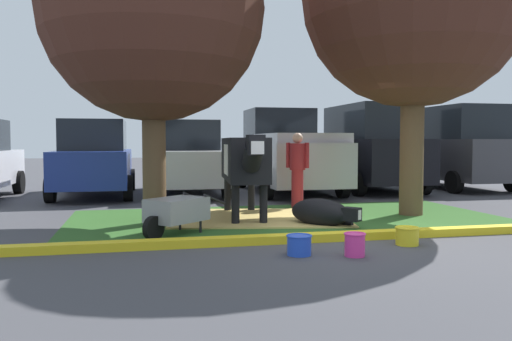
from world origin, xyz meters
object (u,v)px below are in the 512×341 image
object	(u,v)px
wheelbarrow	(176,211)
bucket_yellow	(407,235)
cow_holstein	(245,160)
bucket_blue	(299,244)
suv_black	(369,148)
person_handler	(297,168)
pickup_truck_black	(286,153)
shade_tree_left	(153,10)
sedan_blue	(95,159)
calf_lying	(322,213)
sedan_silver	(187,158)
bucket_pink	(355,244)
suv_dark_grey	(454,147)

from	to	relation	value
wheelbarrow	bucket_yellow	world-z (taller)	wheelbarrow
cow_holstein	bucket_blue	world-z (taller)	cow_holstein
cow_holstein	wheelbarrow	size ratio (longest dim) A/B	2.28
wheelbarrow	suv_black	xyz separation A→B (m)	(6.12, 6.21, 0.88)
person_handler	pickup_truck_black	world-z (taller)	pickup_truck_black
person_handler	wheelbarrow	xyz separation A→B (m)	(-2.82, -2.72, -0.50)
bucket_blue	pickup_truck_black	bearing A→B (deg)	74.99
person_handler	pickup_truck_black	distance (m)	3.64
cow_holstein	suv_black	xyz separation A→B (m)	(4.73, 4.77, 0.16)
wheelbarrow	bucket_yellow	bearing A→B (deg)	-25.35
shade_tree_left	person_handler	bearing A→B (deg)	26.90
person_handler	bucket_yellow	bearing A→B (deg)	-85.86
bucket_yellow	sedan_blue	world-z (taller)	sedan_blue
calf_lying	pickup_truck_black	distance (m)	6.14
wheelbarrow	bucket_blue	xyz separation A→B (m)	(1.44, -1.76, -0.25)
person_handler	sedan_blue	size ratio (longest dim) A/B	0.37
person_handler	wheelbarrow	size ratio (longest dim) A/B	1.20
sedan_silver	pickup_truck_black	world-z (taller)	pickup_truck_black
wheelbarrow	bucket_blue	distance (m)	2.29
calf_lying	bucket_yellow	distance (m)	1.89
calf_lying	suv_black	size ratio (longest dim) A/B	0.26
bucket_pink	sedan_blue	xyz separation A→B (m)	(-3.80, 8.39, 0.83)
calf_lying	pickup_truck_black	size ratio (longest dim) A/B	0.22
wheelbarrow	bucket_blue	bearing A→B (deg)	-50.72
cow_holstein	sedan_silver	distance (m)	5.01
sedan_silver	person_handler	bearing A→B (deg)	-60.84
wheelbarrow	pickup_truck_black	xyz separation A→B (m)	(3.60, 6.27, 0.73)
cow_holstein	wheelbarrow	xyz separation A→B (m)	(-1.39, -1.44, -0.72)
shade_tree_left	pickup_truck_black	bearing A→B (deg)	52.87
bucket_yellow	sedan_blue	xyz separation A→B (m)	(-4.81, 7.88, 0.85)
cow_holstein	bucket_blue	distance (m)	3.34
sedan_silver	cow_holstein	bearing A→B (deg)	-82.90
person_handler	cow_holstein	bearing A→B (deg)	-138.21
sedan_blue	sedan_silver	size ratio (longest dim) A/B	1.00
suv_black	bucket_pink	bearing A→B (deg)	-116.06
wheelbarrow	suv_dark_grey	distance (m)	11.07
suv_black	sedan_silver	bearing A→B (deg)	177.93
suv_dark_grey	bucket_pink	bearing A→B (deg)	-129.87
sedan_blue	suv_dark_grey	xyz separation A→B (m)	(10.74, -0.08, 0.29)
bucket_blue	suv_dark_grey	xyz separation A→B (m)	(7.61, 8.08, 1.13)
shade_tree_left	sedan_blue	size ratio (longest dim) A/B	1.28
bucket_pink	suv_dark_grey	bearing A→B (deg)	50.13
cow_holstein	sedan_silver	bearing A→B (deg)	97.10
bucket_pink	sedan_silver	xyz separation A→B (m)	(-1.34, 8.39, 0.83)
wheelbarrow	pickup_truck_black	bearing A→B (deg)	60.17
cow_holstein	suv_dark_grey	bearing A→B (deg)	32.51
bucket_blue	sedan_blue	world-z (taller)	sedan_blue
shade_tree_left	bucket_yellow	bearing A→B (deg)	-37.56
sedan_silver	calf_lying	bearing A→B (deg)	-74.14
person_handler	suv_black	xyz separation A→B (m)	(3.30, 3.49, 0.39)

